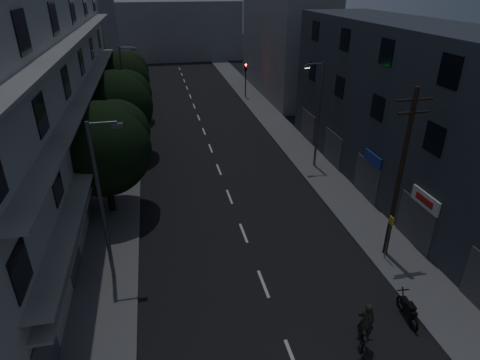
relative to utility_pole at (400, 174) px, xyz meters
name	(u,v)px	position (x,y,z in m)	size (l,w,h in m)	color
ground	(210,146)	(-7.02, 17.62, -4.87)	(160.00, 160.00, 0.00)	black
sidewalk_left	(123,152)	(-14.52, 17.62, -4.79)	(3.00, 90.00, 0.15)	#565659
sidewalk_right	(290,139)	(0.48, 17.62, -4.79)	(3.00, 90.00, 0.15)	#565659
lane_markings	(201,124)	(-7.02, 23.87, -4.86)	(0.15, 60.50, 0.01)	beige
building_left	(27,96)	(-19.00, 10.62, 2.13)	(7.00, 36.00, 14.00)	#A8A8A3
building_right	(414,115)	(4.97, 6.62, 0.63)	(6.19, 28.00, 11.00)	#2A3039
building_far_left	(86,27)	(-19.02, 40.62, 3.13)	(6.00, 20.00, 16.00)	slate
building_far_right	(284,41)	(4.98, 34.62, 1.63)	(6.00, 20.00, 13.00)	slate
building_far_end	(174,31)	(-7.02, 62.62, 0.13)	(24.00, 8.00, 10.00)	slate
tree_near	(103,145)	(-14.64, 7.78, -0.31)	(5.72, 5.72, 7.05)	black
tree_mid	(117,104)	(-14.39, 16.82, -0.33)	(5.71, 5.71, 7.03)	black
tree_far	(121,78)	(-14.55, 26.29, -0.33)	(5.66, 5.66, 7.00)	black
traffic_signal_far_right	(246,73)	(-0.33, 32.72, -1.77)	(0.28, 0.37, 4.10)	black
traffic_signal_far_left	(132,81)	(-13.75, 31.20, -1.77)	(0.28, 0.37, 4.10)	black
street_lamp_left_near	(103,197)	(-14.09, 1.13, -0.27)	(1.51, 0.25, 8.00)	#505357
street_lamp_right	(318,111)	(0.36, 11.53, -0.27)	(1.51, 0.25, 8.00)	#505157
street_lamp_left_far	(126,87)	(-13.94, 22.08, -0.27)	(1.51, 0.25, 8.00)	#5C5E64
utility_pole	(400,174)	(0.00, 0.00, 0.00)	(1.80, 0.24, 9.00)	black
bus_stop_sign	(389,230)	(-0.26, -0.40, -2.98)	(0.06, 0.35, 2.52)	#595B60
motorcycle	(408,310)	(-1.45, -4.35, -4.39)	(0.54, 1.88, 1.21)	black
cyclist	(364,332)	(-4.09, -5.33, -4.10)	(1.25, 1.91, 2.29)	black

